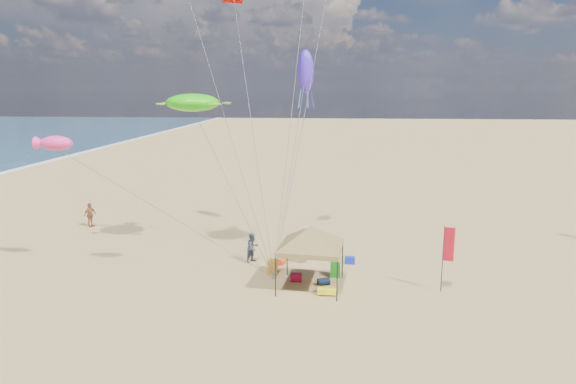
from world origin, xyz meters
name	(u,v)px	position (x,y,z in m)	size (l,w,h in m)	color
ground	(283,283)	(0.00, 0.00, 0.00)	(280.00, 280.00, 0.00)	tan
canopy_tent	(311,229)	(1.40, -0.40, 2.95)	(5.72, 5.72, 3.54)	black
feather_flag	(447,249)	(7.76, -0.42, 2.16)	(0.49, 0.15, 3.25)	black
cooler_red	(296,277)	(0.65, 0.34, 0.19)	(0.54, 0.38, 0.38)	#A50D28
cooler_blue	(350,260)	(3.41, 3.17, 0.19)	(0.54, 0.38, 0.38)	#1529AE
bag_navy	(324,282)	(2.03, -0.07, 0.18)	(0.36, 0.36, 0.60)	black
bag_orange	(281,261)	(-0.34, 2.69, 0.18)	(0.36, 0.36, 0.60)	#FF460E
chair_green	(335,270)	(2.60, 1.17, 0.35)	(0.50, 0.50, 0.70)	#1E941B
chair_yellow	(273,267)	(-0.65, 1.34, 0.35)	(0.50, 0.50, 0.70)	orange
crate_grey	(331,292)	(2.41, -1.21, 0.14)	(0.34, 0.30, 0.28)	slate
beach_cart	(327,291)	(2.23, -1.24, 0.20)	(0.90, 0.50, 0.24)	yellow
person_near_a	(302,249)	(0.77, 3.06, 0.81)	(0.59, 0.39, 1.63)	tan
person_near_b	(253,248)	(-1.95, 2.93, 0.83)	(0.81, 0.63, 1.66)	#3B4351
person_near_c	(306,242)	(0.96, 4.07, 0.91)	(1.18, 0.68, 1.82)	beige
person_far_a	(90,215)	(-14.39, 9.14, 0.86)	(1.01, 0.42, 1.72)	#9C5A3C
turtle_kite	(193,103)	(-5.41, 4.20, 8.70)	(2.98, 2.38, 0.99)	#28D40D
fish_kite	(56,143)	(-11.27, 0.31, 6.82)	(1.67, 0.84, 0.74)	#FF318B
squid_kite	(306,71)	(0.60, 8.34, 10.49)	(1.01, 1.01, 2.62)	#4A28DA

